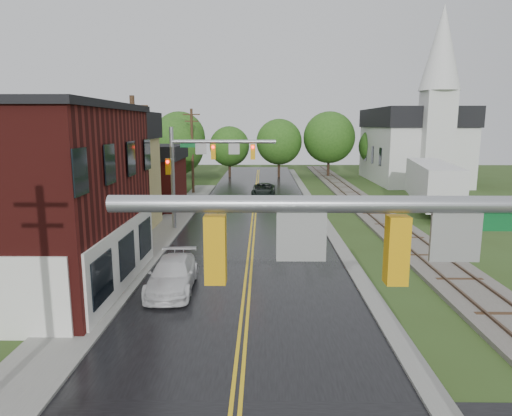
{
  "coord_description": "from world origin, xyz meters",
  "views": [
    {
      "loc": [
        0.7,
        -4.66,
        7.36
      ],
      "look_at": [
        0.39,
        16.38,
        3.5
      ],
      "focal_mm": 32.0,
      "sensor_mm": 36.0,
      "label": 1
    }
  ],
  "objects_px": {
    "tree_left_e": "(176,148)",
    "church": "(416,137)",
    "utility_pole_b": "(135,170)",
    "semi_trailer": "(432,183)",
    "tree_left_c": "(114,154)",
    "traffic_signal_far": "(203,159)",
    "utility_pole_c": "(192,150)",
    "suv_dark": "(264,190)",
    "pickup_white": "(172,275)",
    "tree_left_b": "(32,145)",
    "traffic_signal_near": "(444,284)",
    "sedan_silver": "(296,212)"
  },
  "relations": [
    {
      "from": "tree_left_e",
      "to": "church",
      "type": "bearing_deg",
      "value": 15.2
    },
    {
      "from": "utility_pole_b",
      "to": "semi_trailer",
      "type": "distance_m",
      "value": 25.68
    },
    {
      "from": "tree_left_c",
      "to": "tree_left_e",
      "type": "relative_size",
      "value": 0.94
    },
    {
      "from": "traffic_signal_far",
      "to": "tree_left_e",
      "type": "bearing_deg",
      "value": 105.89
    },
    {
      "from": "utility_pole_c",
      "to": "tree_left_e",
      "type": "height_order",
      "value": "utility_pole_c"
    },
    {
      "from": "utility_pole_b",
      "to": "suv_dark",
      "type": "xyz_separation_m",
      "value": [
        7.6,
        19.63,
        -4.02
      ]
    },
    {
      "from": "suv_dark",
      "to": "pickup_white",
      "type": "distance_m",
      "value": 27.09
    },
    {
      "from": "tree_left_b",
      "to": "tree_left_e",
      "type": "relative_size",
      "value": 1.19
    },
    {
      "from": "utility_pole_c",
      "to": "semi_trailer",
      "type": "relative_size",
      "value": 0.67
    },
    {
      "from": "tree_left_c",
      "to": "utility_pole_b",
      "type": "bearing_deg",
      "value": -68.51
    },
    {
      "from": "suv_dark",
      "to": "pickup_white",
      "type": "relative_size",
      "value": 1.04
    },
    {
      "from": "church",
      "to": "traffic_signal_near",
      "type": "xyz_separation_m",
      "value": [
        -16.53,
        -51.74,
        -0.87
      ]
    },
    {
      "from": "sedan_silver",
      "to": "tree_left_c",
      "type": "bearing_deg",
      "value": 152.7
    },
    {
      "from": "church",
      "to": "utility_pole_b",
      "type": "bearing_deg",
      "value": -130.18
    },
    {
      "from": "semi_trailer",
      "to": "traffic_signal_near",
      "type": "bearing_deg",
      "value": -110.02
    },
    {
      "from": "tree_left_b",
      "to": "church",
      "type": "bearing_deg",
      "value": 29.99
    },
    {
      "from": "traffic_signal_near",
      "to": "utility_pole_c",
      "type": "relative_size",
      "value": 0.82
    },
    {
      "from": "utility_pole_b",
      "to": "utility_pole_c",
      "type": "height_order",
      "value": "same"
    },
    {
      "from": "traffic_signal_near",
      "to": "pickup_white",
      "type": "distance_m",
      "value": 15.17
    },
    {
      "from": "semi_trailer",
      "to": "church",
      "type": "bearing_deg",
      "value": 76.39
    },
    {
      "from": "traffic_signal_far",
      "to": "tree_left_b",
      "type": "xyz_separation_m",
      "value": [
        -14.38,
        4.9,
        0.74
      ]
    },
    {
      "from": "church",
      "to": "traffic_signal_near",
      "type": "bearing_deg",
      "value": -107.72
    },
    {
      "from": "pickup_white",
      "to": "traffic_signal_far",
      "type": "bearing_deg",
      "value": 88.54
    },
    {
      "from": "suv_dark",
      "to": "pickup_white",
      "type": "height_order",
      "value": "pickup_white"
    },
    {
      "from": "suv_dark",
      "to": "sedan_silver",
      "type": "relative_size",
      "value": 1.17
    },
    {
      "from": "utility_pole_b",
      "to": "sedan_silver",
      "type": "bearing_deg",
      "value": 38.21
    },
    {
      "from": "traffic_signal_near",
      "to": "sedan_silver",
      "type": "height_order",
      "value": "traffic_signal_near"
    },
    {
      "from": "tree_left_e",
      "to": "traffic_signal_far",
      "type": "bearing_deg",
      "value": -74.11
    },
    {
      "from": "sedan_silver",
      "to": "traffic_signal_near",
      "type": "bearing_deg",
      "value": -86.61
    },
    {
      "from": "church",
      "to": "utility_pole_c",
      "type": "distance_m",
      "value": 28.54
    },
    {
      "from": "traffic_signal_far",
      "to": "pickup_white",
      "type": "distance_m",
      "value": 12.87
    },
    {
      "from": "church",
      "to": "tree_left_b",
      "type": "distance_m",
      "value": 43.7
    },
    {
      "from": "utility_pole_b",
      "to": "pickup_white",
      "type": "bearing_deg",
      "value": -64.17
    },
    {
      "from": "tree_left_e",
      "to": "pickup_white",
      "type": "relative_size",
      "value": 1.68
    },
    {
      "from": "utility_pole_c",
      "to": "tree_left_b",
      "type": "height_order",
      "value": "tree_left_b"
    },
    {
      "from": "church",
      "to": "utility_pole_c",
      "type": "height_order",
      "value": "church"
    },
    {
      "from": "pickup_white",
      "to": "utility_pole_c",
      "type": "bearing_deg",
      "value": 94.72
    },
    {
      "from": "traffic_signal_far",
      "to": "sedan_silver",
      "type": "height_order",
      "value": "traffic_signal_far"
    },
    {
      "from": "traffic_signal_far",
      "to": "utility_pole_b",
      "type": "distance_m",
      "value": 6.01
    },
    {
      "from": "church",
      "to": "tree_left_e",
      "type": "relative_size",
      "value": 2.45
    },
    {
      "from": "tree_left_e",
      "to": "semi_trailer",
      "type": "relative_size",
      "value": 0.61
    },
    {
      "from": "traffic_signal_near",
      "to": "utility_pole_b",
      "type": "bearing_deg",
      "value": 117.19
    },
    {
      "from": "traffic_signal_near",
      "to": "traffic_signal_far",
      "type": "xyz_separation_m",
      "value": [
        -6.94,
        25.0,
        0.01
      ]
    },
    {
      "from": "utility_pole_b",
      "to": "suv_dark",
      "type": "height_order",
      "value": "utility_pole_b"
    },
    {
      "from": "tree_left_b",
      "to": "tree_left_c",
      "type": "xyz_separation_m",
      "value": [
        4.0,
        8.0,
        -1.21
      ]
    },
    {
      "from": "traffic_signal_far",
      "to": "sedan_silver",
      "type": "bearing_deg",
      "value": 23.46
    },
    {
      "from": "tree_left_e",
      "to": "pickup_white",
      "type": "distance_m",
      "value": 31.79
    },
    {
      "from": "tree_left_c",
      "to": "pickup_white",
      "type": "distance_m",
      "value": 27.42
    },
    {
      "from": "church",
      "to": "traffic_signal_far",
      "type": "xyz_separation_m",
      "value": [
        -23.47,
        -26.74,
        -0.86
      ]
    },
    {
      "from": "tree_left_e",
      "to": "tree_left_b",
      "type": "bearing_deg",
      "value": -122.74
    }
  ]
}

